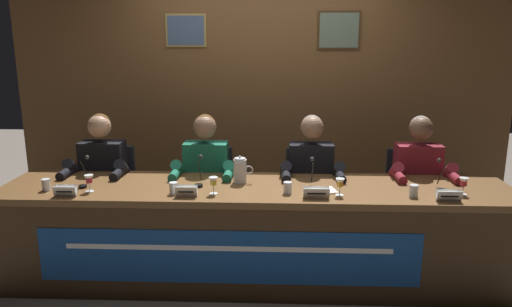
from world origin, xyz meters
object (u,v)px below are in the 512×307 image
Objects in this scene: document_stack_center_right at (321,191)px; nameplate_far_right at (449,196)px; panelist_center_left at (205,177)px; nameplate_center_left at (186,191)px; juice_glass_center_right at (340,184)px; juice_glass_far_right at (464,183)px; panelist_center_right at (311,178)px; microphone_center_left at (199,176)px; water_cup_far_right at (414,191)px; juice_glass_center_left at (213,182)px; microphone_far_right at (441,180)px; chair_center_right at (309,202)px; conference_table at (255,221)px; chair_far_right at (410,204)px; water_cup_center_left at (174,189)px; water_cup_far_left at (46,185)px; panelist_far_left at (100,176)px; microphone_far_left at (84,176)px; panelist_far_right at (419,180)px; water_pitcher_central at (240,170)px; microphone_center_right at (312,178)px; chair_center_left at (209,201)px; juice_glass_far_left at (89,180)px; nameplate_center_right at (316,193)px; chair_far_left at (111,200)px.

nameplate_far_right is at bearing -11.81° from document_stack_center_right.
panelist_center_left is 0.64m from nameplate_center_left.
juice_glass_far_right is (0.87, 0.05, 0.00)m from juice_glass_center_right.
panelist_center_left is at bearing 180.00° from panelist_center_right.
water_cup_far_right is at bearing -7.64° from microphone_center_left.
microphone_far_right is at bearing 5.51° from juice_glass_center_left.
chair_center_right is at bearing 90.00° from panelist_center_right.
chair_far_right reaches higher than conference_table.
chair_center_right reaches higher than conference_table.
juice_glass_center_right reaches higher than water_cup_center_left.
juice_glass_center_left reaches higher than water_cup_far_left.
chair_center_right is at bearing 6.48° from panelist_far_left.
panelist_center_left reaches higher than microphone_far_left.
panelist_center_left is 5.63× the size of microphone_far_right.
juice_glass_center_left is at bearing -75.65° from panelist_center_left.
water_cup_center_left is (-0.57, -0.09, 0.27)m from conference_table.
nameplate_center_left is 0.20m from juice_glass_center_left.
panelist_far_left is 0.88m from panelist_center_left.
water_cup_far_left is 2.84m from nameplate_far_right.
panelist_center_right reaches higher than microphone_center_left.
chair_center_right is at bearing 167.21° from panelist_far_right.
panelist_far_left is 7.30× the size of nameplate_far_right.
water_cup_far_left is at bearing -169.58° from water_pitcher_central.
panelist_center_left reaches higher than juice_glass_center_right.
juice_glass_center_left is 0.93m from panelist_center_right.
nameplate_far_right is (1.74, -0.29, -0.03)m from microphone_center_left.
water_cup_far_right is (2.42, -0.57, 0.08)m from panelist_far_left.
nameplate_center_left is at bearing -160.47° from panelist_far_right.
juice_glass_far_right is at bearing 3.60° from nameplate_center_left.
juice_glass_center_left is at bearing -1.52° from water_cup_far_left.
water_cup_far_left reaches higher than document_stack_center_right.
nameplate_center_left is 0.71× the size of microphone_center_right.
microphone_far_left is 2.39m from water_cup_far_right.
chair_center_left is at bearing 36.50° from microphone_far_left.
chair_center_right is at bearing 33.26° from microphone_center_left.
chair_center_left is (1.08, 0.73, -0.36)m from water_cup_far_left.
nameplate_center_right is (1.62, -0.08, -0.05)m from juice_glass_far_left.
nameplate_center_right and nameplate_far_right have the same top height.
water_cup_center_left is 0.26m from microphone_center_left.
panelist_center_left is at bearing 154.63° from microphone_center_right.
microphone_center_left is (0.89, -0.57, 0.39)m from chair_far_left.
nameplate_far_right is at bearing -1.59° from nameplate_center_right.
panelist_far_left is 1.37× the size of chair_far_right.
chair_center_left is 0.88m from juice_glass_center_left.
water_pitcher_central reaches higher than chair_far_left.
conference_table is at bearing -169.28° from microphone_center_right.
chair_center_left is at bearing 79.85° from water_cup_center_left.
microphone_center_left is 0.84m from microphone_center_right.
water_cup_far_right is at bearing -20.31° from panelist_center_left.
chair_far_right is at bearing 18.02° from microphone_center_left.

